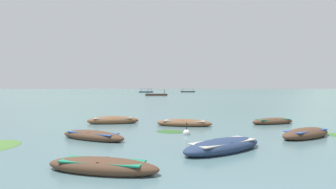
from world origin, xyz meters
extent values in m
plane|color=slate|center=(0.00, 1500.00, 0.00)|extent=(6000.00, 6000.00, 0.00)
cone|color=slate|center=(-792.51, 2403.92, 281.76)|extent=(1988.60, 1988.60, 563.51)
cone|color=#4C5B56|center=(408.72, 2142.23, 226.31)|extent=(1849.24, 1849.24, 452.61)
cone|color=slate|center=(1318.14, 2278.34, 277.35)|extent=(2335.38, 2335.38, 554.70)
ellipsoid|color=navy|center=(0.23, 7.75, 0.21)|extent=(4.56, 3.90, 0.69)
cube|color=#B7B2A3|center=(0.23, 7.75, 0.42)|extent=(3.28, 2.81, 0.05)
cube|color=navy|center=(0.23, 7.75, 0.47)|extent=(0.68, 0.89, 0.04)
ellipsoid|color=#4C3323|center=(5.99, 16.96, 0.18)|extent=(3.88, 2.26, 0.60)
cube|color=#197A56|center=(5.99, 16.96, 0.36)|extent=(2.80, 1.63, 0.05)
cube|color=#4C3323|center=(5.99, 16.96, 0.41)|extent=(0.32, 0.78, 0.04)
ellipsoid|color=#4C3323|center=(-4.46, 4.68, 0.18)|extent=(4.14, 1.95, 0.61)
cube|color=#197A56|center=(-4.46, 4.68, 0.36)|extent=(2.98, 1.40, 0.05)
cube|color=#4C3323|center=(-4.46, 4.68, 0.41)|extent=(0.24, 0.77, 0.04)
ellipsoid|color=brown|center=(-1.09, 15.80, 0.19)|extent=(4.36, 2.09, 0.63)
cube|color=#B7B2A3|center=(-1.09, 15.80, 0.38)|extent=(3.14, 1.50, 0.05)
cube|color=brown|center=(-1.09, 15.80, 0.43)|extent=(0.24, 0.94, 0.04)
ellipsoid|color=brown|center=(-6.73, 17.18, 0.22)|extent=(4.24, 2.01, 0.73)
cube|color=#B7B2A3|center=(-6.73, 17.18, 0.44)|extent=(3.05, 1.45, 0.05)
cube|color=brown|center=(-6.73, 17.18, 0.49)|extent=(0.23, 0.93, 0.04)
ellipsoid|color=#4C3323|center=(5.63, 11.05, 0.21)|extent=(4.08, 3.29, 0.70)
cube|color=#28519E|center=(5.63, 11.05, 0.42)|extent=(2.93, 2.37, 0.05)
cube|color=#4C3323|center=(5.63, 11.05, 0.47)|extent=(0.56, 0.80, 0.04)
ellipsoid|color=#4C3323|center=(-6.43, 10.43, 0.19)|extent=(4.28, 2.93, 0.62)
cube|color=#28519E|center=(-6.43, 10.43, 0.37)|extent=(3.08, 2.11, 0.05)
cube|color=#4C3323|center=(-6.43, 10.43, 0.42)|extent=(0.43, 0.75, 0.04)
cube|color=#4C3323|center=(-7.16, 95.72, 0.27)|extent=(8.44, 3.78, 0.90)
cylinder|color=#4C4742|center=(-10.09, 94.28, 1.40)|extent=(0.10, 0.10, 1.80)
cylinder|color=#4C4742|center=(-10.37, 96.30, 1.40)|extent=(0.10, 0.10, 1.80)
cylinder|color=#4C4742|center=(-3.95, 95.15, 1.40)|extent=(0.10, 0.10, 1.80)
cylinder|color=#4C4742|center=(-4.24, 97.16, 1.40)|extent=(0.10, 0.10, 1.80)
cube|color=beige|center=(-7.16, 95.72, 2.29)|extent=(7.09, 3.18, 0.12)
cube|color=navy|center=(-17.00, 165.48, 0.27)|extent=(8.97, 3.99, 0.90)
cylinder|color=#4C4742|center=(-20.41, 165.01, 1.40)|extent=(0.10, 0.10, 1.80)
cylinder|color=#4C4742|center=(-20.09, 166.99, 1.40)|extent=(0.10, 0.10, 1.80)
cylinder|color=#4C4742|center=(-13.92, 163.96, 1.40)|extent=(0.10, 0.10, 1.80)
cylinder|color=#4C4742|center=(-13.60, 165.94, 1.40)|extent=(0.10, 0.10, 1.80)
cube|color=#334C75|center=(-17.00, 165.48, 2.29)|extent=(7.53, 3.35, 0.12)
cube|color=#2D2826|center=(10.17, 177.25, 0.27)|extent=(9.99, 4.35, 0.90)
cylinder|color=#4C4742|center=(13.97, 178.01, 1.40)|extent=(0.10, 0.10, 1.80)
cylinder|color=#4C4742|center=(13.67, 175.60, 1.40)|extent=(0.10, 0.10, 1.80)
cylinder|color=#4C4742|center=(6.67, 178.90, 1.40)|extent=(0.10, 0.10, 1.80)
cylinder|color=#4C4742|center=(6.38, 176.49, 1.40)|extent=(0.10, 0.10, 1.80)
cube|color=#9E998E|center=(10.17, 177.25, 2.29)|extent=(8.39, 3.65, 0.12)
sphere|color=silver|center=(-1.15, 11.99, 0.09)|extent=(0.44, 0.44, 0.44)
cylinder|color=black|center=(-1.15, 11.99, 0.41)|extent=(0.06, 0.06, 0.65)
ellipsoid|color=#2D5628|center=(-2.16, 13.01, 0.00)|extent=(2.26, 1.99, 0.14)
camera|label=1|loc=(-2.19, -4.33, 2.84)|focal=28.77mm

